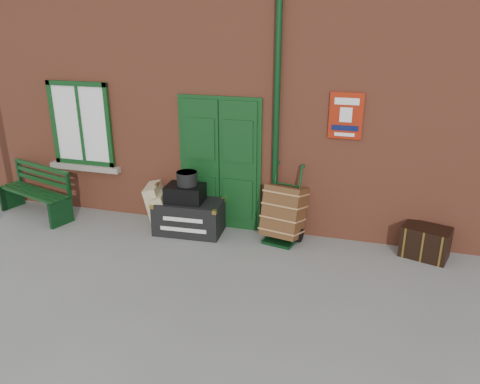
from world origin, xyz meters
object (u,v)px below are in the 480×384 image
at_px(bench, 37,190).
at_px(porter_trolley, 284,212).
at_px(dark_trunk, 425,242).
at_px(houdini_trunk, 189,217).

distance_m(bench, porter_trolley, 4.54).
bearing_deg(bench, dark_trunk, 19.40).
bearing_deg(porter_trolley, houdini_trunk, -162.17).
relative_size(houdini_trunk, porter_trolley, 0.90).
height_order(houdini_trunk, dark_trunk, houdini_trunk).
xyz_separation_m(houdini_trunk, porter_trolley, (1.58, 0.17, 0.20)).
xyz_separation_m(bench, houdini_trunk, (2.95, 0.07, -0.20)).
distance_m(porter_trolley, dark_trunk, 2.20).
distance_m(houdini_trunk, porter_trolley, 1.61).
bearing_deg(bench, porter_trolley, 20.17).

